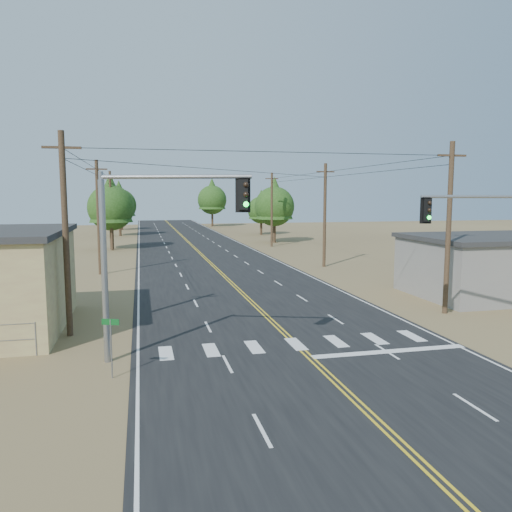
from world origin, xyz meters
name	(u,v)px	position (x,y,z in m)	size (l,w,h in m)	color
ground	(374,418)	(0.00, 0.00, 0.00)	(220.00, 220.00, 0.00)	olive
road	(221,273)	(0.00, 30.00, 0.01)	(15.00, 200.00, 0.02)	black
utility_pole_left_near	(66,233)	(-10.50, 12.00, 5.12)	(1.80, 0.30, 10.00)	#4C3826
utility_pole_left_mid	(98,216)	(-10.50, 32.00, 5.12)	(1.80, 0.30, 10.00)	#4C3826
utility_pole_left_far	(111,210)	(-10.50, 52.00, 5.12)	(1.80, 0.30, 10.00)	#4C3826
utility_pole_right_near	(449,227)	(10.50, 12.00, 5.12)	(1.80, 0.30, 10.00)	#4C3826
utility_pole_right_mid	(325,214)	(10.50, 32.00, 5.12)	(1.80, 0.30, 10.00)	#4C3826
utility_pole_right_far	(272,209)	(10.50, 52.00, 5.12)	(1.80, 0.30, 10.00)	#4C3826
signal_mast_left	(145,236)	(-6.76, 6.90, 5.31)	(5.94, 2.21, 7.88)	gray
signal_mast_right	(502,242)	(9.51, 6.34, 4.75)	(5.32, 1.67, 7.07)	gray
street_sign	(111,339)	(-8.15, 5.45, 1.55)	(0.65, 0.27, 2.31)	gray
tree_left_near	(111,203)	(-10.59, 53.25, 6.00)	(5.88, 5.88, 9.80)	#3F2D1E
tree_left_mid	(119,202)	(-10.36, 75.83, 5.84)	(5.72, 5.72, 9.54)	#3F2D1E
tree_left_far	(121,208)	(-10.58, 91.27, 4.45)	(4.37, 4.37, 7.28)	#3F2D1E
tree_right_near	(275,202)	(12.36, 57.46, 5.94)	(5.83, 5.83, 9.71)	#3F2D1E
tree_right_mid	(261,207)	(14.00, 72.45, 4.89)	(4.80, 4.80, 7.99)	#3F2D1E
tree_right_far	(212,197)	(9.00, 98.77, 6.65)	(6.52, 6.52, 10.87)	#3F2D1E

